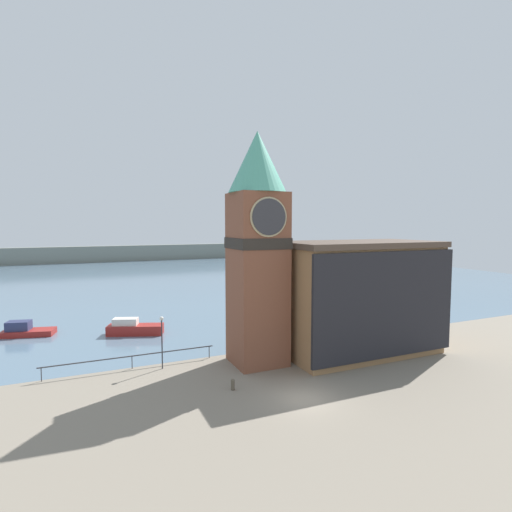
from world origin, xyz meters
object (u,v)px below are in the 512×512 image
(boat_near, at_px, (134,328))
(boat_far, at_px, (25,330))
(mooring_bollard_near, at_px, (233,384))
(lamp_post, at_px, (162,333))
(clock_tower, at_px, (258,242))
(pier_building, at_px, (359,297))

(boat_near, bearing_deg, boat_far, 179.17)
(mooring_bollard_near, relative_size, lamp_post, 0.19)
(clock_tower, height_order, boat_far, clock_tower)
(boat_near, relative_size, lamp_post, 1.39)
(clock_tower, xyz_separation_m, boat_far, (-19.10, 17.49, -9.68))
(clock_tower, relative_size, pier_building, 1.33)
(pier_building, xyz_separation_m, boat_near, (-18.23, 14.35, -4.45))
(pier_building, relative_size, lamp_post, 3.35)
(boat_far, relative_size, mooring_bollard_near, 6.70)
(mooring_bollard_near, bearing_deg, pier_building, 13.97)
(boat_near, height_order, lamp_post, lamp_post)
(clock_tower, height_order, mooring_bollard_near, clock_tower)
(clock_tower, xyz_separation_m, mooring_bollard_near, (-3.90, -4.42, -9.81))
(pier_building, distance_m, boat_far, 34.54)
(pier_building, height_order, mooring_bollard_near, pier_building)
(pier_building, distance_m, mooring_bollard_near, 14.76)
(clock_tower, distance_m, boat_near, 18.49)
(clock_tower, relative_size, boat_far, 3.56)
(boat_far, bearing_deg, pier_building, -19.26)
(boat_far, distance_m, mooring_bollard_near, 26.67)
(mooring_bollard_near, bearing_deg, lamp_post, 121.21)
(boat_far, bearing_deg, mooring_bollard_near, -41.74)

